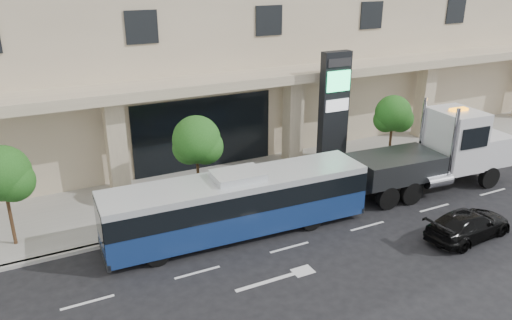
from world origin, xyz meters
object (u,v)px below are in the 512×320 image
at_px(city_bus, 238,203).
at_px(tow_truck, 439,154).
at_px(black_sedan, 468,224).
at_px(signage_pylon, 334,111).

xyz_separation_m(city_bus, tow_truck, (11.14, -0.21, 0.41)).
height_order(city_bus, black_sedan, city_bus).
bearing_deg(tow_truck, city_bus, -177.02).
distance_m(city_bus, signage_pylon, 8.97).
height_order(tow_truck, black_sedan, tow_truck).
xyz_separation_m(city_bus, black_sedan, (8.54, -4.65, -0.85)).
distance_m(city_bus, black_sedan, 9.76).
height_order(city_bus, tow_truck, tow_truck).
xyz_separation_m(tow_truck, signage_pylon, (-3.47, 4.41, 1.57)).
relative_size(city_bus, tow_truck, 1.14).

